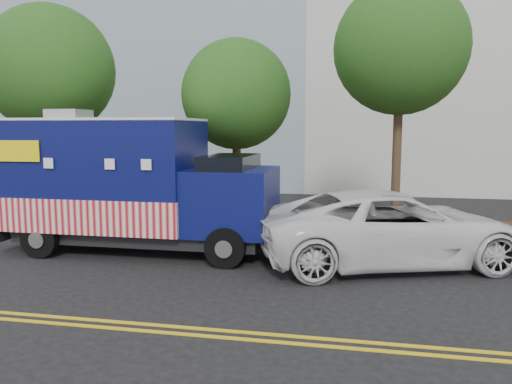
# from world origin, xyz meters

# --- Properties ---
(ground) EXTENTS (120.00, 120.00, 0.00)m
(ground) POSITION_xyz_m (0.00, 0.00, 0.00)
(ground) COLOR black
(ground) RESTS_ON ground
(curb) EXTENTS (120.00, 0.18, 0.15)m
(curb) POSITION_xyz_m (0.00, 1.40, 0.07)
(curb) COLOR #9E9E99
(curb) RESTS_ON ground
(mulch_strip) EXTENTS (120.00, 4.00, 0.15)m
(mulch_strip) POSITION_xyz_m (0.00, 3.50, 0.07)
(mulch_strip) COLOR black
(mulch_strip) RESTS_ON ground
(centerline_near) EXTENTS (120.00, 0.10, 0.01)m
(centerline_near) POSITION_xyz_m (0.00, -4.45, 0.01)
(centerline_near) COLOR gold
(centerline_near) RESTS_ON ground
(centerline_far) EXTENTS (120.00, 0.10, 0.01)m
(centerline_far) POSITION_xyz_m (0.00, -4.70, 0.01)
(centerline_far) COLOR gold
(centerline_far) RESTS_ON ground
(tree_a) EXTENTS (4.25, 4.25, 7.18)m
(tree_a) POSITION_xyz_m (-5.67, 3.63, 5.05)
(tree_a) COLOR #38281C
(tree_a) RESTS_ON ground
(tree_b) EXTENTS (3.36, 3.36, 5.84)m
(tree_b) POSITION_xyz_m (0.74, 3.46, 4.14)
(tree_b) COLOR #38281C
(tree_b) RESTS_ON ground
(tree_c) EXTENTS (3.79, 3.79, 7.29)m
(tree_c) POSITION_xyz_m (5.54, 3.48, 5.38)
(tree_c) COLOR #38281C
(tree_c) RESTS_ON ground
(sign_post) EXTENTS (0.06, 0.06, 2.40)m
(sign_post) POSITION_xyz_m (-4.76, 1.89, 1.20)
(sign_post) COLOR #473828
(sign_post) RESTS_ON ground
(food_truck) EXTENTS (6.86, 2.67, 3.60)m
(food_truck) POSITION_xyz_m (-1.28, 0.13, 1.63)
(food_truck) COLOR black
(food_truck) RESTS_ON ground
(white_car) EXTENTS (6.75, 4.67, 1.71)m
(white_car) POSITION_xyz_m (5.23, 0.05, 0.86)
(white_car) COLOR silver
(white_car) RESTS_ON ground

